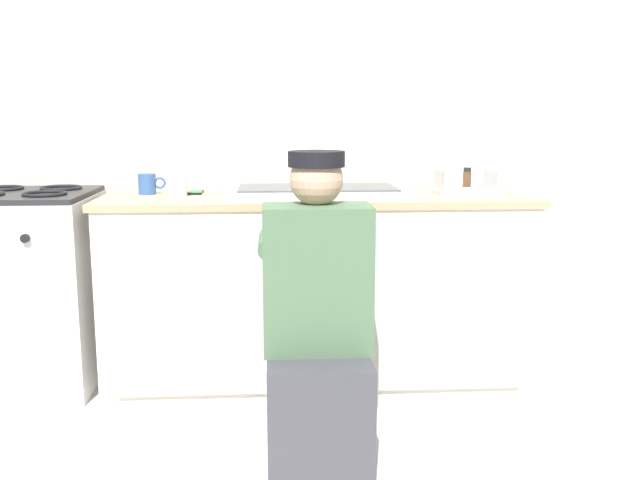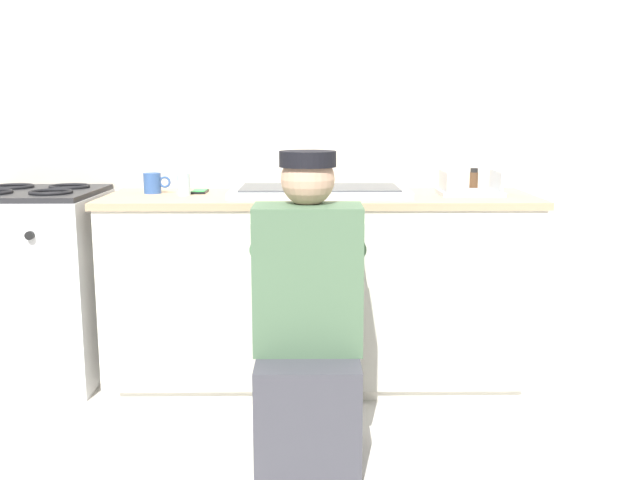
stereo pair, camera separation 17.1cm
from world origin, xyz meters
TOP-DOWN VIEW (x-y plane):
  - ground_plane at (0.00, 0.00)m, footprint 12.00×12.00m
  - back_wall at (0.00, 0.65)m, footprint 6.00×0.10m
  - counter_cabinet at (0.00, 0.29)m, footprint 1.90×0.62m
  - countertop at (0.00, 0.30)m, footprint 1.94×0.62m
  - sink_double_basin at (0.00, 0.30)m, footprint 0.80×0.44m
  - stove_range at (-1.31, 0.30)m, footprint 0.58×0.62m
  - plumber_person at (-0.05, -0.50)m, footprint 0.42×0.61m
  - cell_phone at (-0.56, 0.39)m, footprint 0.07×0.14m
  - water_glass at (-0.61, 0.28)m, footprint 0.06×0.06m
  - coffee_mug at (-0.77, 0.37)m, footprint 0.13×0.08m
  - spice_bottle_pepper at (0.75, 0.50)m, footprint 0.04×0.04m
  - dish_rack_tray at (0.68, 0.29)m, footprint 0.28×0.22m

SIDE VIEW (x-z plane):
  - ground_plane at x=0.00m, z-range 0.00..0.00m
  - counter_cabinet at x=0.00m, z-range 0.00..0.83m
  - stove_range at x=-1.31m, z-range 0.00..0.90m
  - plumber_person at x=-0.05m, z-range -0.09..1.01m
  - countertop at x=0.00m, z-range 0.83..0.87m
  - cell_phone at x=-0.56m, z-range 0.87..0.88m
  - sink_double_basin at x=0.00m, z-range 0.79..0.98m
  - dish_rack_tray at x=0.68m, z-range 0.84..0.95m
  - coffee_mug at x=-0.77m, z-range 0.87..0.96m
  - water_glass at x=-0.61m, z-range 0.87..0.97m
  - spice_bottle_pepper at x=0.75m, z-range 0.87..0.97m
  - back_wall at x=0.00m, z-range 0.00..2.50m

